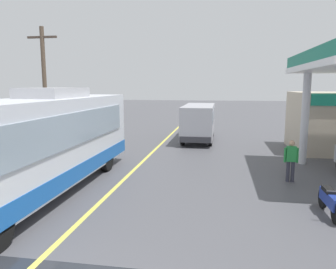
% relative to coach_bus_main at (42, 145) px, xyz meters
% --- Properties ---
extents(ground, '(120.00, 120.00, 0.00)m').
position_rel_coach_bus_main_xyz_m(ground, '(2.27, 13.97, -1.72)').
color(ground, '#4C4C51').
extents(lane_divider_stripe, '(0.16, 50.00, 0.01)m').
position_rel_coach_bus_main_xyz_m(lane_divider_stripe, '(2.27, 8.97, -1.72)').
color(lane_divider_stripe, '#D8CC4C').
rests_on(lane_divider_stripe, ground).
extents(coach_bus_main, '(2.60, 11.04, 3.69)m').
position_rel_coach_bus_main_xyz_m(coach_bus_main, '(0.00, 0.00, 0.00)').
color(coach_bus_main, silver).
rests_on(coach_bus_main, ground).
extents(minibus_opposing_lane, '(2.04, 6.13, 2.44)m').
position_rel_coach_bus_main_xyz_m(minibus_opposing_lane, '(4.59, 12.07, -0.25)').
color(minibus_opposing_lane, '#A5A5AD').
rests_on(minibus_opposing_lane, ground).
extents(motorcycle_parked_forecourt, '(0.55, 1.80, 0.92)m').
position_rel_coach_bus_main_xyz_m(motorcycle_parked_forecourt, '(9.26, -0.41, -1.28)').
color(motorcycle_parked_forecourt, black).
rests_on(motorcycle_parked_forecourt, ground).
extents(pedestrian_near_pump, '(0.55, 0.22, 1.66)m').
position_rel_coach_bus_main_xyz_m(pedestrian_near_pump, '(8.84, 2.89, -0.79)').
color(pedestrian_near_pump, '#33333F').
rests_on(pedestrian_near_pump, ground).
extents(utility_pole_roadside, '(1.80, 0.24, 7.13)m').
position_rel_coach_bus_main_xyz_m(utility_pole_roadside, '(-4.18, 7.58, 2.02)').
color(utility_pole_roadside, brown).
rests_on(utility_pole_roadside, ground).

